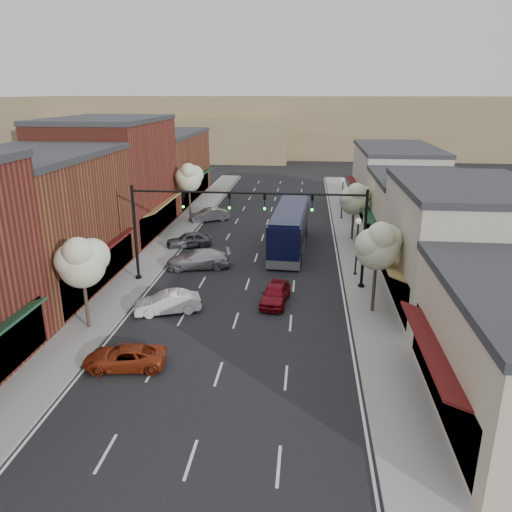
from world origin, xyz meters
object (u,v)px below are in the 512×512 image
(tree_left_near, at_px, (82,261))
(parked_car_d, at_px, (189,240))
(tree_left_far, at_px, (189,177))
(parked_car_a, at_px, (125,357))
(tree_right_far, at_px, (355,198))
(tree_right_near, at_px, (378,245))
(lamp_post_far, at_px, (343,192))
(signal_mast_left, at_px, (167,219))
(parked_car_c, at_px, (199,259))
(parked_car_e, at_px, (209,215))
(red_hatchback, at_px, (275,294))
(parked_car_b, at_px, (167,303))
(signal_mast_right, at_px, (330,224))
(lamp_post_near, at_px, (357,237))
(coach_bus, at_px, (290,228))

(tree_left_near, distance_m, parked_car_d, 16.94)
(tree_left_far, distance_m, parked_car_a, 30.28)
(tree_right_far, bearing_deg, tree_right_near, -90.00)
(tree_right_far, relative_size, parked_car_a, 1.33)
(tree_right_far, height_order, parked_car_a, tree_right_far)
(tree_right_near, xyz_separation_m, lamp_post_far, (-0.55, 24.06, -1.45))
(signal_mast_left, relative_size, lamp_post_far, 1.85)
(parked_car_c, relative_size, parked_car_e, 1.20)
(red_hatchback, distance_m, parked_car_a, 11.12)
(tree_left_near, height_order, parked_car_b, tree_left_near)
(lamp_post_far, relative_size, parked_car_b, 1.09)
(parked_car_e, bearing_deg, signal_mast_right, 3.29)
(parked_car_d, bearing_deg, parked_car_b, -17.18)
(lamp_post_near, distance_m, lamp_post_far, 17.50)
(tree_left_far, bearing_deg, parked_car_e, -6.76)
(signal_mast_right, distance_m, tree_left_near, 16.05)
(red_hatchback, relative_size, parked_car_c, 0.79)
(tree_right_near, bearing_deg, tree_left_far, 127.04)
(red_hatchback, relative_size, parked_car_a, 0.97)
(parked_car_a, height_order, parked_car_b, parked_car_b)
(signal_mast_left, height_order, parked_car_c, signal_mast_left)
(tree_right_near, relative_size, coach_bus, 0.50)
(tree_right_near, relative_size, parked_car_a, 1.46)
(lamp_post_far, height_order, red_hatchback, lamp_post_far)
(tree_right_near, xyz_separation_m, parked_car_c, (-12.55, 7.11, -3.73))
(signal_mast_right, bearing_deg, tree_left_near, -149.86)
(tree_right_near, bearing_deg, parked_car_c, 150.46)
(parked_car_a, bearing_deg, lamp_post_far, 150.83)
(tree_right_near, distance_m, parked_car_c, 14.90)
(signal_mast_right, relative_size, tree_left_near, 1.44)
(parked_car_c, height_order, parked_car_d, parked_car_c)
(lamp_post_near, relative_size, parked_car_d, 1.13)
(lamp_post_near, bearing_deg, parked_car_e, 132.65)
(tree_left_near, bearing_deg, parked_car_b, 35.52)
(signal_mast_left, bearing_deg, tree_right_far, 40.54)
(tree_left_near, distance_m, parked_car_b, 5.94)
(lamp_post_near, height_order, parked_car_e, lamp_post_near)
(lamp_post_far, distance_m, parked_car_b, 28.17)
(tree_left_near, bearing_deg, tree_right_near, 13.55)
(parked_car_a, bearing_deg, signal_mast_left, 176.57)
(signal_mast_left, relative_size, parked_car_a, 2.02)
(signal_mast_right, distance_m, parked_car_c, 11.00)
(parked_car_c, bearing_deg, parked_car_b, -13.77)
(parked_car_b, bearing_deg, parked_car_d, 167.85)
(lamp_post_far, xyz_separation_m, parked_car_b, (-12.18, -25.29, -2.33))
(lamp_post_near, bearing_deg, signal_mast_right, -131.05)
(signal_mast_left, xyz_separation_m, parked_car_c, (1.42, 3.06, -3.90))
(tree_right_far, height_order, coach_bus, tree_right_far)
(tree_left_near, relative_size, parked_car_b, 1.40)
(lamp_post_near, bearing_deg, tree_left_near, -146.67)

